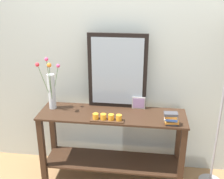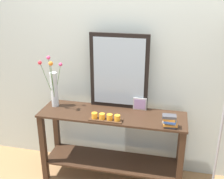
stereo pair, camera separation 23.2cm
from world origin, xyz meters
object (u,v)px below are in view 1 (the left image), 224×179
at_px(tall_vase_left, 51,89).
at_px(book_stack, 171,118).
at_px(console_table, 112,139).
at_px(mirror_leaning, 117,72).
at_px(picture_frame_small, 139,103).
at_px(candle_tray, 107,118).

relative_size(tall_vase_left, book_stack, 3.96).
xyz_separation_m(console_table, mirror_leaning, (0.03, 0.18, 0.68)).
distance_m(tall_vase_left, book_stack, 1.22).
relative_size(console_table, picture_frame_small, 10.60).
height_order(mirror_leaning, candle_tray, mirror_leaning).
bearing_deg(console_table, mirror_leaning, 80.14).
distance_m(picture_frame_small, book_stack, 0.43).
height_order(candle_tray, picture_frame_small, picture_frame_small).
height_order(mirror_leaning, picture_frame_small, mirror_leaning).
xyz_separation_m(mirror_leaning, candle_tray, (-0.06, -0.33, -0.36)).
bearing_deg(mirror_leaning, tall_vase_left, -168.63).
bearing_deg(book_stack, console_table, 165.23).
distance_m(candle_tray, book_stack, 0.59).
relative_size(console_table, mirror_leaning, 1.90).
distance_m(mirror_leaning, candle_tray, 0.49).
distance_m(tall_vase_left, picture_frame_small, 0.90).
bearing_deg(mirror_leaning, console_table, -99.86).
bearing_deg(tall_vase_left, console_table, -4.29).
bearing_deg(console_table, tall_vase_left, 175.71).
height_order(console_table, tall_vase_left, tall_vase_left).
bearing_deg(picture_frame_small, book_stack, -44.41).
xyz_separation_m(console_table, picture_frame_small, (0.26, 0.15, 0.36)).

